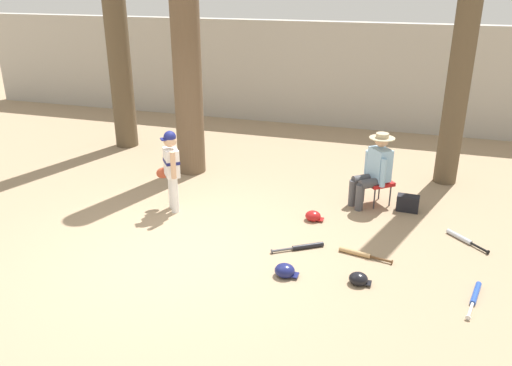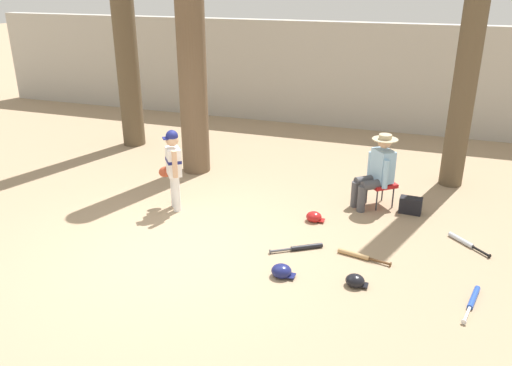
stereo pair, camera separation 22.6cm
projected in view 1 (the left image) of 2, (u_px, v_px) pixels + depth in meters
The scene contains 16 objects.
ground_plane at pixel (182, 251), 7.00m from camera, with size 60.00×60.00×0.00m, color #9E8466.
concrete_back_wall at pixel (300, 73), 12.71m from camera, with size 18.00×0.36×2.49m, color #ADA89E.
tree_near_player at pixel (187, 64), 9.11m from camera, with size 0.83×0.83×4.91m.
tree_behind_spectator at pixel (467, 28), 8.36m from camera, with size 0.62×0.62×6.02m.
young_ballplayer at pixel (171, 166), 7.97m from camera, with size 0.53×0.49×1.31m.
folding_stool at pixel (378, 183), 8.31m from camera, with size 0.56×0.56×0.41m.
seated_spectator at pixel (374, 168), 8.18m from camera, with size 0.64×0.61×1.20m.
handbag_beside_stool at pixel (408, 203), 8.15m from camera, with size 0.34×0.18×0.26m, color black.
tree_far_left at pixel (115, 18), 10.37m from camera, with size 0.75×0.75×6.14m.
bat_aluminum_silver at pixel (462, 238), 7.26m from camera, with size 0.55×0.55×0.07m.
bat_wood_tan at pixel (359, 254), 6.86m from camera, with size 0.72×0.21×0.07m.
bat_blue_youth at pixel (475, 296), 5.95m from camera, with size 0.23×0.77×0.07m.
bat_black_composite at pixel (304, 247), 7.04m from camera, with size 0.66×0.47×0.07m.
batting_helmet_navy at pixel (285, 271), 6.39m from camera, with size 0.30×0.23×0.17m.
batting_helmet_black at pixel (359, 279), 6.22m from camera, with size 0.27×0.21×0.16m.
batting_helmet_red at pixel (313, 216), 7.85m from camera, with size 0.28×0.22×0.16m.
Camera 1 is at (2.82, -5.56, 3.47)m, focal length 36.10 mm.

